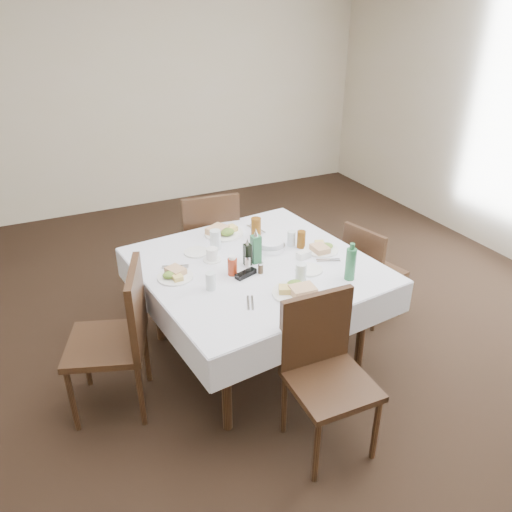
# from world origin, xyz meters

# --- Properties ---
(ground_plane) EXTENTS (7.00, 7.00, 0.00)m
(ground_plane) POSITION_xyz_m (0.00, 0.00, 0.00)
(ground_plane) COLOR black
(room_shell) EXTENTS (6.04, 7.04, 2.80)m
(room_shell) POSITION_xyz_m (0.00, 0.00, 1.71)
(room_shell) COLOR beige
(room_shell) RESTS_ON ground
(dining_table) EXTENTS (1.64, 1.64, 0.76)m
(dining_table) POSITION_xyz_m (-0.01, 0.13, 0.69)
(dining_table) COLOR black
(dining_table) RESTS_ON ground
(chair_north) EXTENTS (0.51, 0.51, 0.99)m
(chair_north) POSITION_xyz_m (-0.02, 1.02, 0.56)
(chair_north) COLOR black
(chair_north) RESTS_ON ground
(chair_south) EXTENTS (0.46, 0.46, 0.94)m
(chair_south) POSITION_xyz_m (0.01, -0.75, 0.54)
(chair_south) COLOR black
(chair_south) RESTS_ON ground
(chair_east) EXTENTS (0.47, 0.47, 0.83)m
(chair_east) POSITION_xyz_m (1.01, 0.16, 0.47)
(chair_east) COLOR black
(chair_east) RESTS_ON ground
(chair_west) EXTENTS (0.60, 0.60, 0.99)m
(chair_west) POSITION_xyz_m (-0.97, 0.01, 0.57)
(chair_west) COLOR black
(chair_west) RESTS_ON ground
(meal_north) EXTENTS (0.30, 0.30, 0.07)m
(meal_north) POSITION_xyz_m (-0.03, 0.65, 0.79)
(meal_north) COLOR white
(meal_north) RESTS_ON dining_table
(meal_south) EXTENTS (0.29, 0.29, 0.06)m
(meal_south) POSITION_xyz_m (0.05, -0.34, 0.79)
(meal_south) COLOR white
(meal_south) RESTS_ON dining_table
(meal_east) EXTENTS (0.25, 0.25, 0.05)m
(meal_east) POSITION_xyz_m (0.50, 0.09, 0.78)
(meal_east) COLOR white
(meal_east) RESTS_ON dining_table
(meal_west) EXTENTS (0.23, 0.23, 0.05)m
(meal_west) POSITION_xyz_m (-0.56, 0.18, 0.78)
(meal_west) COLOR white
(meal_west) RESTS_ON dining_table
(side_plate_a) EXTENTS (0.18, 0.18, 0.01)m
(side_plate_a) POSITION_xyz_m (-0.32, 0.45, 0.77)
(side_plate_a) COLOR white
(side_plate_a) RESTS_ON dining_table
(side_plate_b) EXTENTS (0.18, 0.18, 0.01)m
(side_plate_b) POSITION_xyz_m (0.27, -0.12, 0.77)
(side_plate_b) COLOR white
(side_plate_b) RESTS_ON dining_table
(water_n) EXTENTS (0.08, 0.08, 0.14)m
(water_n) POSITION_xyz_m (-0.17, 0.45, 0.83)
(water_n) COLOR silver
(water_n) RESTS_ON dining_table
(water_s) EXTENTS (0.07, 0.07, 0.13)m
(water_s) POSITION_xyz_m (0.15, -0.22, 0.83)
(water_s) COLOR silver
(water_s) RESTS_ON dining_table
(water_e) EXTENTS (0.06, 0.06, 0.11)m
(water_e) POSITION_xyz_m (0.35, 0.27, 0.82)
(water_e) COLOR silver
(water_e) RESTS_ON dining_table
(water_w) EXTENTS (0.06, 0.06, 0.11)m
(water_w) POSITION_xyz_m (-0.40, -0.06, 0.82)
(water_w) COLOR silver
(water_w) RESTS_ON dining_table
(iced_tea_a) EXTENTS (0.08, 0.08, 0.16)m
(iced_tea_a) POSITION_xyz_m (0.18, 0.50, 0.84)
(iced_tea_a) COLOR brown
(iced_tea_a) RESTS_ON dining_table
(iced_tea_b) EXTENTS (0.06, 0.06, 0.13)m
(iced_tea_b) POSITION_xyz_m (0.40, 0.21, 0.83)
(iced_tea_b) COLOR brown
(iced_tea_b) RESTS_ON dining_table
(bread_basket) EXTENTS (0.21, 0.21, 0.07)m
(bread_basket) POSITION_xyz_m (0.18, 0.27, 0.80)
(bread_basket) COLOR silver
(bread_basket) RESTS_ON dining_table
(oil_cruet_dark) EXTENTS (0.05, 0.05, 0.20)m
(oil_cruet_dark) POSITION_xyz_m (-0.06, 0.13, 0.85)
(oil_cruet_dark) COLOR black
(oil_cruet_dark) RESTS_ON dining_table
(oil_cruet_green) EXTENTS (0.06, 0.06, 0.25)m
(oil_cruet_green) POSITION_xyz_m (0.00, 0.14, 0.87)
(oil_cruet_green) COLOR #2B6E42
(oil_cruet_green) RESTS_ON dining_table
(ketchup_bottle) EXTENTS (0.06, 0.06, 0.14)m
(ketchup_bottle) POSITION_xyz_m (-0.21, 0.05, 0.83)
(ketchup_bottle) COLOR #9C2F16
(ketchup_bottle) RESTS_ON dining_table
(salt_shaker) EXTENTS (0.04, 0.04, 0.08)m
(salt_shaker) POSITION_xyz_m (-0.08, 0.10, 0.80)
(salt_shaker) COLOR white
(salt_shaker) RESTS_ON dining_table
(pepper_shaker) EXTENTS (0.03, 0.03, 0.08)m
(pepper_shaker) POSITION_xyz_m (-0.03, -0.01, 0.80)
(pepper_shaker) COLOR #392A1A
(pepper_shaker) RESTS_ON dining_table
(coffee_mug) EXTENTS (0.13, 0.13, 0.09)m
(coffee_mug) POSITION_xyz_m (-0.26, 0.30, 0.80)
(coffee_mug) COLOR white
(coffee_mug) RESTS_ON dining_table
(sunglasses) EXTENTS (0.16, 0.10, 0.03)m
(sunglasses) POSITION_xyz_m (-0.14, -0.00, 0.78)
(sunglasses) COLOR black
(sunglasses) RESTS_ON dining_table
(green_bottle) EXTENTS (0.07, 0.07, 0.25)m
(green_bottle) POSITION_xyz_m (0.45, -0.32, 0.87)
(green_bottle) COLOR #2B6E42
(green_bottle) RESTS_ON dining_table
(sugar_caddy) EXTENTS (0.11, 0.08, 0.05)m
(sugar_caddy) POSITION_xyz_m (0.33, 0.05, 0.79)
(sugar_caddy) COLOR white
(sugar_caddy) RESTS_ON dining_table
(cutlery_n) EXTENTS (0.08, 0.21, 0.01)m
(cutlery_n) POSITION_xyz_m (0.24, 0.63, 0.77)
(cutlery_n) COLOR silver
(cutlery_n) RESTS_ON dining_table
(cutlery_s) EXTENTS (0.10, 0.16, 0.01)m
(cutlery_s) POSITION_xyz_m (-0.25, -0.31, 0.77)
(cutlery_s) COLOR silver
(cutlery_s) RESTS_ON dining_table
(cutlery_e) EXTENTS (0.17, 0.10, 0.01)m
(cutlery_e) POSITION_xyz_m (0.46, -0.06, 0.77)
(cutlery_e) COLOR silver
(cutlery_e) RESTS_ON dining_table
(cutlery_w) EXTENTS (0.18, 0.10, 0.01)m
(cutlery_w) POSITION_xyz_m (-0.52, 0.31, 0.77)
(cutlery_w) COLOR silver
(cutlery_w) RESTS_ON dining_table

